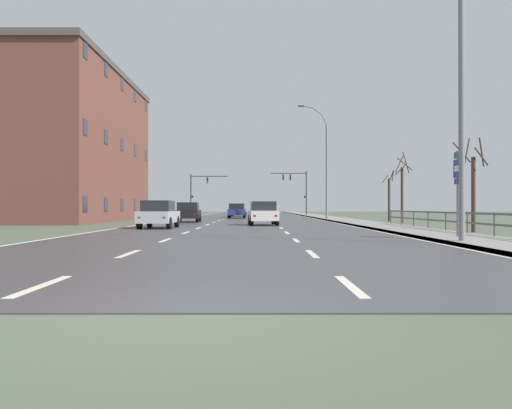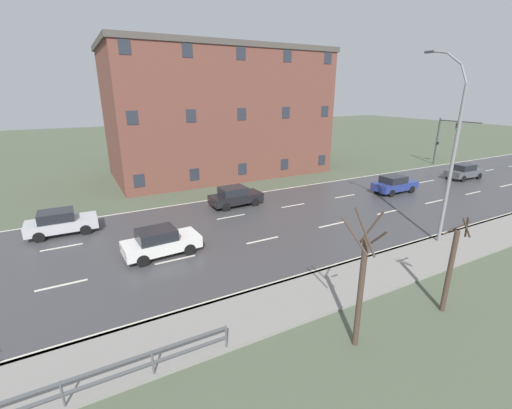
% 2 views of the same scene
% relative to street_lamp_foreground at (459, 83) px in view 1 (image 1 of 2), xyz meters
% --- Properties ---
extents(ground_plane, '(160.00, 160.00, 0.12)m').
position_rel_street_lamp_foreground_xyz_m(ground_plane, '(-7.45, 36.91, -5.29)').
color(ground_plane, '#4C5642').
extents(road_asphalt_strip, '(14.00, 120.00, 0.03)m').
position_rel_street_lamp_foreground_xyz_m(road_asphalt_strip, '(-7.45, 48.91, -5.22)').
color(road_asphalt_strip, '#3D3D3F').
rests_on(road_asphalt_strip, ground).
extents(sidewalk_right, '(3.00, 120.00, 0.12)m').
position_rel_street_lamp_foreground_xyz_m(sidewalk_right, '(0.98, 48.91, -5.17)').
color(sidewalk_right, gray).
rests_on(sidewalk_right, ground).
extents(guardrail, '(0.07, 25.11, 1.00)m').
position_rel_street_lamp_foreground_xyz_m(guardrail, '(2.40, 5.11, -4.53)').
color(guardrail, '#515459').
rests_on(guardrail, ground).
extents(street_lamp_foreground, '(2.44, 0.24, 10.67)m').
position_rel_street_lamp_foreground_xyz_m(street_lamp_foreground, '(0.00, 0.00, 0.00)').
color(street_lamp_foreground, slate).
rests_on(street_lamp_foreground, ground).
extents(street_lamp_midground, '(2.82, 0.24, 10.86)m').
position_rel_street_lamp_foreground_xyz_m(street_lamp_midground, '(-0.04, 32.45, 0.05)').
color(street_lamp_midground, slate).
rests_on(street_lamp_midground, ground).
extents(highway_sign, '(0.09, 0.68, 3.29)m').
position_rel_street_lamp_foreground_xyz_m(highway_sign, '(0.94, 2.41, -3.12)').
color(highway_sign, slate).
rests_on(highway_sign, ground).
extents(traffic_signal_right, '(5.02, 0.36, 6.12)m').
position_rel_street_lamp_foreground_xyz_m(traffic_signal_right, '(-0.76, 55.53, -1.03)').
color(traffic_signal_right, '#38383A').
rests_on(traffic_signal_right, ground).
extents(traffic_signal_left, '(5.06, 0.36, 5.61)m').
position_rel_street_lamp_foreground_xyz_m(traffic_signal_left, '(-14.40, 53.69, -1.51)').
color(traffic_signal_left, '#38383A').
rests_on(traffic_signal_left, ground).
extents(car_far_right, '(1.84, 4.10, 1.57)m').
position_rel_street_lamp_foreground_xyz_m(car_far_right, '(-8.60, 38.72, -4.42)').
color(car_far_right, navy).
rests_on(car_far_right, ground).
extents(car_near_left, '(2.02, 4.20, 1.57)m').
position_rel_street_lamp_foreground_xyz_m(car_near_left, '(-6.08, 17.41, -4.42)').
color(car_near_left, silver).
rests_on(car_near_left, ground).
extents(car_near_right, '(1.88, 4.12, 1.57)m').
position_rel_street_lamp_foreground_xyz_m(car_near_right, '(-12.05, 12.57, -4.42)').
color(car_near_right, '#B7B7BC').
rests_on(car_near_right, ground).
extents(car_distant, '(1.95, 4.16, 1.57)m').
position_rel_street_lamp_foreground_xyz_m(car_distant, '(-11.94, 24.66, -4.42)').
color(car_distant, black).
rests_on(car_distant, ground).
extents(car_mid_centre, '(1.96, 4.16, 1.57)m').
position_rel_street_lamp_foreground_xyz_m(car_mid_centre, '(-8.78, 49.24, -4.42)').
color(car_mid_centre, '#474C51').
rests_on(car_mid_centre, ground).
extents(brick_building, '(11.61, 22.48, 12.96)m').
position_rel_street_lamp_foreground_xyz_m(brick_building, '(-23.87, 28.36, 1.26)').
color(brick_building, brown).
rests_on(brick_building, ground).
extents(bare_tree_near, '(1.47, 1.35, 4.57)m').
position_rel_street_lamp_foreground_xyz_m(bare_tree_near, '(3.84, 7.99, -3.10)').
color(bare_tree_near, '#423328').
rests_on(bare_tree_near, ground).
extents(bare_tree_mid, '(1.17, 1.15, 5.27)m').
position_rel_street_lamp_foreground_xyz_m(bare_tree_mid, '(4.32, 21.81, -2.82)').
color(bare_tree_mid, '#423328').
rests_on(bare_tree_mid, ground).
extents(bare_tree_far, '(0.99, 1.01, 4.29)m').
position_rel_street_lamp_foreground_xyz_m(bare_tree_far, '(4.54, 26.46, -3.25)').
color(bare_tree_far, '#423328').
rests_on(bare_tree_far, ground).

